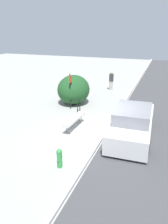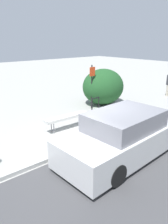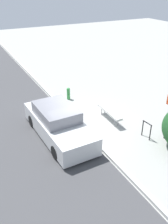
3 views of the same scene
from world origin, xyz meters
name	(u,v)px [view 1 (image 1 of 3)]	position (x,y,z in m)	size (l,w,h in m)	color
ground_plane	(103,136)	(0.00, 0.00, 0.00)	(60.00, 60.00, 0.00)	#9E9E99
curb	(103,134)	(0.00, 0.00, 0.07)	(60.00, 0.20, 0.13)	#B7B7B2
bench	(74,119)	(0.32, 1.67, 0.50)	(2.00, 0.43, 0.56)	gray
bike_rack	(79,105)	(2.53, 2.30, 0.50)	(0.55, 0.10, 0.83)	black
sign_post	(70,88)	(2.96, 3.05, 1.38)	(0.36, 0.08, 2.30)	black
fire_hydrant	(59,158)	(-3.09, 0.83, 0.41)	(0.36, 0.22, 0.77)	#338C3F
shrub_hedge	(74,90)	(4.04, 3.28, 1.00)	(2.41, 2.17, 1.99)	#1E4C23
pedestrian	(111,80)	(8.51, 1.73, 0.86)	(0.26, 0.39, 1.60)	#B7AD99
parked_car_near	(132,123)	(0.46, -1.29, 0.67)	(4.86, 1.93, 1.48)	black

